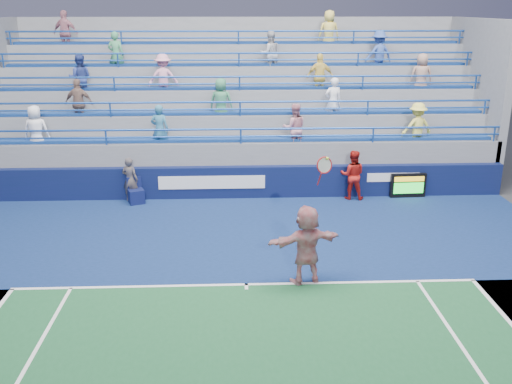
{
  "coord_description": "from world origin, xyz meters",
  "views": [
    {
      "loc": [
        -0.28,
        -12.11,
        6.31
      ],
      "look_at": [
        0.34,
        2.5,
        1.5
      ],
      "focal_mm": 40.0,
      "sensor_mm": 36.0,
      "label": 1
    }
  ],
  "objects_px": {
    "judge_chair": "(136,195)",
    "line_judge": "(130,180)",
    "tennis_player": "(307,245)",
    "ball_girl": "(352,175)",
    "serve_speed_board": "(408,186)"
  },
  "relations": [
    {
      "from": "judge_chair",
      "to": "tennis_player",
      "type": "height_order",
      "value": "tennis_player"
    },
    {
      "from": "tennis_player",
      "to": "ball_girl",
      "type": "bearing_deg",
      "value": 68.98
    },
    {
      "from": "serve_speed_board",
      "to": "ball_girl",
      "type": "bearing_deg",
      "value": -178.11
    },
    {
      "from": "judge_chair",
      "to": "tennis_player",
      "type": "relative_size",
      "value": 0.28
    },
    {
      "from": "tennis_player",
      "to": "judge_chair",
      "type": "bearing_deg",
      "value": 129.8
    },
    {
      "from": "tennis_player",
      "to": "ball_girl",
      "type": "xyz_separation_m",
      "value": [
        2.33,
        6.07,
        -0.12
      ]
    },
    {
      "from": "serve_speed_board",
      "to": "tennis_player",
      "type": "bearing_deg",
      "value": -124.96
    },
    {
      "from": "judge_chair",
      "to": "ball_girl",
      "type": "bearing_deg",
      "value": 1.18
    },
    {
      "from": "serve_speed_board",
      "to": "line_judge",
      "type": "distance_m",
      "value": 9.44
    },
    {
      "from": "tennis_player",
      "to": "ball_girl",
      "type": "relative_size",
      "value": 1.82
    },
    {
      "from": "line_judge",
      "to": "tennis_player",
      "type": "bearing_deg",
      "value": 147.8
    },
    {
      "from": "tennis_player",
      "to": "line_judge",
      "type": "bearing_deg",
      "value": 130.03
    },
    {
      "from": "serve_speed_board",
      "to": "line_judge",
      "type": "bearing_deg",
      "value": -179.88
    },
    {
      "from": "judge_chair",
      "to": "line_judge",
      "type": "distance_m",
      "value": 0.56
    },
    {
      "from": "judge_chair",
      "to": "line_judge",
      "type": "height_order",
      "value": "line_judge"
    }
  ]
}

